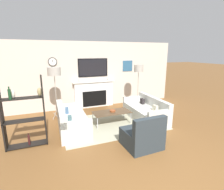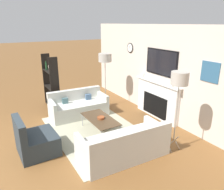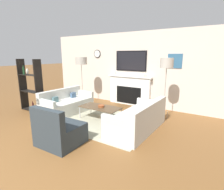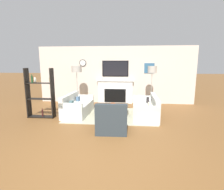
{
  "view_description": "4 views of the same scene",
  "coord_description": "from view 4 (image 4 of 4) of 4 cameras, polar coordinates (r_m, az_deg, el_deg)",
  "views": [
    {
      "loc": [
        -1.95,
        -2.09,
        2.29
      ],
      "look_at": [
        0.15,
        3.19,
        0.88
      ],
      "focal_mm": 28.0,
      "sensor_mm": 36.0,
      "label": 1
    },
    {
      "loc": [
        4.63,
        0.58,
        2.74
      ],
      "look_at": [
        -0.13,
        3.36,
        0.9
      ],
      "focal_mm": 35.0,
      "sensor_mm": 36.0,
      "label": 2
    },
    {
      "loc": [
        2.96,
        -1.04,
        1.87
      ],
      "look_at": [
        0.24,
        3.23,
        0.71
      ],
      "focal_mm": 28.0,
      "sensor_mm": 36.0,
      "label": 3
    },
    {
      "loc": [
        0.63,
        -3.41,
        1.91
      ],
      "look_at": [
        0.03,
        2.97,
        0.74
      ],
      "focal_mm": 28.0,
      "sensor_mm": 36.0,
      "label": 4
    }
  ],
  "objects": [
    {
      "name": "ground_plane",
      "position": [
        3.96,
        -4.65,
        -18.56
      ],
      "size": [
        60.0,
        60.0,
        0.0
      ],
      "primitive_type": "plane",
      "color": "brown"
    },
    {
      "name": "decorative_bowl",
      "position": [
        6.52,
        0.31,
        -2.85
      ],
      "size": [
        0.19,
        0.19,
        0.06
      ],
      "color": "brown",
      "rests_on": "coffee_table"
    },
    {
      "name": "floor_lamp_right",
      "position": [
        7.43,
        12.98,
        7.89
      ],
      "size": [
        0.36,
        0.36,
        1.8
      ],
      "color": "#9E998E",
      "rests_on": "ground_plane"
    },
    {
      "name": "fireplace_wall",
      "position": [
        8.4,
        1.11,
        5.63
      ],
      "size": [
        7.45,
        0.28,
        2.7
      ],
      "color": "beige",
      "rests_on": "ground_plane"
    },
    {
      "name": "couch_left",
      "position": [
        6.73,
        -11.29,
        -3.89
      ],
      "size": [
        0.86,
        1.72,
        0.77
      ],
      "color": "silver",
      "rests_on": "ground_plane"
    },
    {
      "name": "armchair",
      "position": [
        4.95,
        -0.11,
        -8.88
      ],
      "size": [
        0.87,
        0.82,
        0.87
      ],
      "color": "#2C363C",
      "rests_on": "ground_plane"
    },
    {
      "name": "area_rug",
      "position": [
        6.55,
        -0.34,
        -6.56
      ],
      "size": [
        3.18,
        2.12,
        0.01
      ],
      "color": "#AFAE92",
      "rests_on": "ground_plane"
    },
    {
      "name": "shelf_unit",
      "position": [
        6.63,
        -22.32,
        0.37
      ],
      "size": [
        0.95,
        0.28,
        1.75
      ],
      "color": "black",
      "rests_on": "ground_plane"
    },
    {
      "name": "coffee_table",
      "position": [
        6.53,
        -0.01,
        -3.32
      ],
      "size": [
        1.21,
        0.6,
        0.39
      ],
      "color": "#4C3823",
      "rests_on": "ground_plane"
    },
    {
      "name": "floor_lamp_left",
      "position": [
        7.7,
        -11.5,
        8.13
      ],
      "size": [
        0.43,
        0.43,
        1.81
      ],
      "color": "#9E998E",
      "rests_on": "ground_plane"
    },
    {
      "name": "couch_right",
      "position": [
        6.48,
        11.05,
        -4.51
      ],
      "size": [
        0.91,
        1.9,
        0.75
      ],
      "color": "silver",
      "rests_on": "ground_plane"
    }
  ]
}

